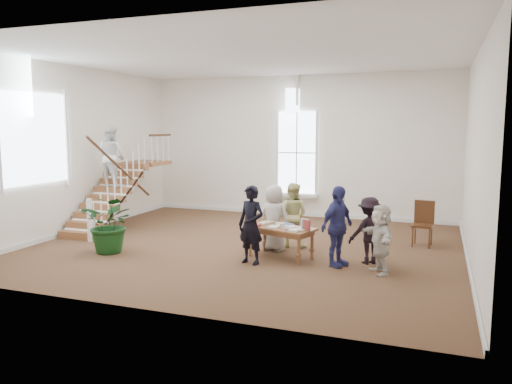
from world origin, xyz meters
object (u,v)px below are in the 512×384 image
at_px(police_officer, 251,225).
at_px(woman_cluster_c, 380,239).
at_px(floor_plant, 111,224).
at_px(side_chair, 423,220).
at_px(elderly_woman, 274,218).
at_px(woman_cluster_b, 369,230).
at_px(library_table, 281,230).
at_px(person_yellow, 292,215).
at_px(woman_cluster_a, 337,226).

bearing_deg(police_officer, woman_cluster_c, 20.03).
bearing_deg(floor_plant, side_chair, 25.49).
distance_m(elderly_woman, floor_plant, 3.76).
bearing_deg(woman_cluster_b, elderly_woman, -45.95).
bearing_deg(library_table, side_chair, 55.55).
bearing_deg(person_yellow, woman_cluster_c, 150.21).
height_order(library_table, floor_plant, floor_plant).
relative_size(library_table, woman_cluster_c, 1.18).
xyz_separation_m(library_table, side_chair, (2.92, 2.31, 0.00)).
bearing_deg(police_officer, person_yellow, 92.30).
bearing_deg(library_table, floor_plant, -149.62).
bearing_deg(library_table, woman_cluster_a, 7.34).
xyz_separation_m(woman_cluster_a, floor_plant, (-5.10, -0.67, -0.17)).
xyz_separation_m(woman_cluster_b, woman_cluster_c, (0.30, -0.65, -0.02)).
distance_m(woman_cluster_b, floor_plant, 5.81).
relative_size(person_yellow, floor_plant, 1.15).
distance_m(elderly_woman, woman_cluster_a, 1.84).
relative_size(police_officer, woman_cluster_c, 1.20).
xyz_separation_m(library_table, woman_cluster_b, (1.89, 0.23, 0.09)).
bearing_deg(police_officer, floor_plant, -160.63).
xyz_separation_m(person_yellow, woman_cluster_c, (2.24, -1.53, -0.08)).
bearing_deg(police_officer, woman_cluster_b, 35.64).
distance_m(police_officer, woman_cluster_c, 2.66).
relative_size(library_table, floor_plant, 1.22).
bearing_deg(woman_cluster_c, woman_cluster_b, 177.29).
bearing_deg(side_chair, elderly_woman, -145.83).
height_order(woman_cluster_b, woman_cluster_c, woman_cluster_b).
bearing_deg(library_table, woman_cluster_c, 6.22).
bearing_deg(woman_cluster_b, library_table, -29.63).
bearing_deg(woman_cluster_a, police_officer, 128.23).
xyz_separation_m(library_table, woman_cluster_a, (1.29, -0.22, 0.22)).
distance_m(elderly_woman, side_chair, 3.69).
relative_size(woman_cluster_a, floor_plant, 1.25).
bearing_deg(elderly_woman, library_table, 130.71).
bearing_deg(side_chair, person_yellow, -151.28).
bearing_deg(floor_plant, person_yellow, 28.01).
bearing_deg(police_officer, woman_cluster_a, 28.86).
bearing_deg(woman_cluster_b, woman_cluster_c, 78.31).
height_order(library_table, woman_cluster_a, woman_cluster_a).
distance_m(library_table, side_chair, 3.72).
relative_size(police_officer, floor_plant, 1.23).
height_order(elderly_woman, person_yellow, person_yellow).
distance_m(woman_cluster_a, woman_cluster_c, 0.93).
relative_size(elderly_woman, person_yellow, 0.99).
distance_m(woman_cluster_a, woman_cluster_b, 0.76).
height_order(woman_cluster_a, floor_plant, woman_cluster_a).
height_order(person_yellow, woman_cluster_a, woman_cluster_a).
bearing_deg(elderly_woman, woman_cluster_a, 163.70).
height_order(elderly_woman, woman_cluster_a, woman_cluster_a).
height_order(police_officer, elderly_woman, police_officer).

